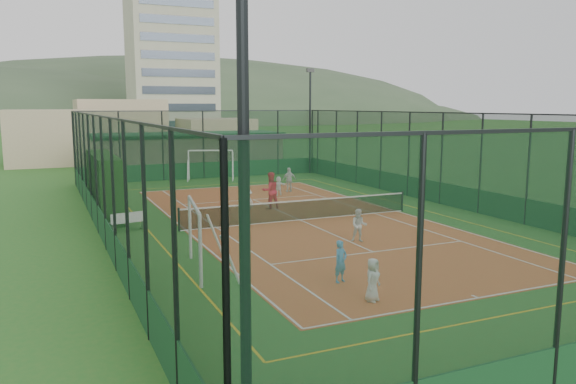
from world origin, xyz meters
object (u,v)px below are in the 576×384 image
child_far_back (279,186)px  child_far_left (247,204)px  child_near_mid (341,261)px  futsal_goal_near (195,239)px  floodlight_sw (244,201)px  white_bench (128,221)px  child_far_right (289,180)px  child_near_left (373,280)px  futsal_goal_far (211,165)px  coach (270,191)px  child_near_right (359,226)px  apartment_tower (171,53)px  clubhouse (187,152)px  floodlight_ne (310,121)px

child_far_back → child_far_left: bearing=50.7°
child_near_mid → futsal_goal_near: bearing=125.0°
floodlight_sw → child_far_left: size_ratio=5.64×
white_bench → child_far_right: size_ratio=0.98×
white_bench → child_near_left: size_ratio=1.24×
floodlight_sw → futsal_goal_far: floodlight_sw is taller
floodlight_sw → futsal_goal_far: (8.86, 32.64, -3.06)m
child_near_left → coach: 14.47m
child_near_right → child_near_left: bearing=-87.6°
floodlight_sw → apartment_tower: size_ratio=0.28×
clubhouse → child_near_left: (-2.88, -32.88, -0.95)m
futsal_goal_near → child_near_mid: bearing=-118.4°
clubhouse → child_far_back: size_ratio=13.17×
futsal_goal_near → futsal_goal_far: (6.92, 22.19, -0.05)m
futsal_goal_near → coach: futsal_goal_near is taller
futsal_goal_near → child_far_left: 8.62m
floodlight_sw → child_near_left: size_ratio=6.75×
floodlight_ne → child_far_right: 10.56m
floodlight_ne → child_far_left: floodlight_ne is taller
floodlight_sw → futsal_goal_near: floodlight_sw is taller
futsal_goal_far → child_near_left: futsal_goal_far is taller
child_near_mid → child_far_left: (0.62, 10.27, 0.08)m
child_near_right → child_far_left: 6.57m
futsal_goal_near → child_far_left: (4.42, 7.38, -0.37)m
apartment_tower → coach: apartment_tower is taller
child_near_mid → child_far_back: child_near_mid is taller
apartment_tower → child_far_right: 75.64m
child_near_left → child_far_left: size_ratio=0.83×
apartment_tower → child_near_left: apartment_tower is taller
floodlight_ne → child_near_left: bearing=-112.7°
futsal_goal_far → child_far_left: size_ratio=2.26×
child_far_left → child_far_right: child_far_right is taller
floodlight_ne → child_far_left: (-10.83, -15.36, -3.38)m
floodlight_sw → child_near_right: (8.92, 11.78, -3.45)m
clubhouse → child_near_right: (0.32, -26.82, -0.90)m
floodlight_sw → apartment_tower: 101.31m
floodlight_sw → coach: size_ratio=4.27×
child_near_right → child_far_left: size_ratio=0.90×
floodlight_sw → child_far_left: bearing=70.4°
apartment_tower → child_near_right: bearing=-97.7°
apartment_tower → child_near_mid: size_ratio=22.94×
child_far_back → coach: 4.42m
floodlight_ne → futsal_goal_far: 8.90m
floodlight_ne → clubhouse: floodlight_ne is taller
futsal_goal_far → child_far_back: size_ratio=2.87×
child_far_left → child_near_mid: bearing=54.4°
white_bench → child_near_right: bearing=-46.8°
floodlight_ne → child_far_right: (-5.51, -8.36, -3.35)m
floodlight_sw → white_bench: 18.03m
clubhouse → child_far_left: (-2.23, -20.76, -0.83)m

